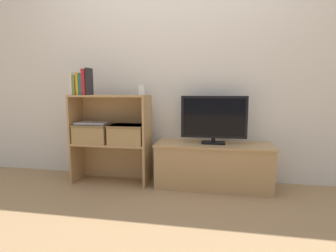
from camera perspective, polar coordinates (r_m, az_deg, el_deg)
ground_plane at (r=2.50m, az=-0.64°, el=-13.88°), size 16.00×16.00×0.00m
wall_back at (r=2.76m, az=1.06°, el=13.52°), size 10.00×0.05×2.40m
tv_stand at (r=2.57m, az=9.70°, el=-8.37°), size 1.09×0.41×0.42m
tv at (r=2.49m, az=9.92°, el=1.64°), size 0.61×0.14×0.45m
bookshelf_lower_tier at (r=2.77m, az=-11.74°, el=-6.31°), size 0.77×0.30×0.40m
bookshelf_upper_tier at (r=2.70m, az=-11.97°, el=2.85°), size 0.77×0.30×0.47m
book_ivory at (r=2.75m, az=-19.70°, el=8.62°), size 0.02×0.14×0.21m
book_olive at (r=2.73m, az=-19.18°, el=8.39°), size 0.02×0.15×0.19m
book_mustard at (r=2.72m, az=-18.62°, el=8.65°), size 0.03×0.13×0.21m
book_teal at (r=2.70m, az=-18.02°, el=8.56°), size 0.03×0.12×0.20m
book_crimson at (r=2.69m, az=-17.38°, el=9.10°), size 0.03×0.14×0.25m
book_charcoal at (r=2.67m, az=-16.76°, el=9.24°), size 0.02×0.13×0.26m
baby_monitor at (r=2.53m, az=-5.75°, el=7.80°), size 0.05×0.03×0.12m
storage_basket_left at (r=2.73m, az=-15.96°, el=-1.31°), size 0.34×0.27×0.19m
storage_basket_right at (r=2.59m, az=-8.73°, el=-1.56°), size 0.34×0.27×0.19m
laptop at (r=2.72m, az=-16.03°, el=0.64°), size 0.31×0.21×0.02m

